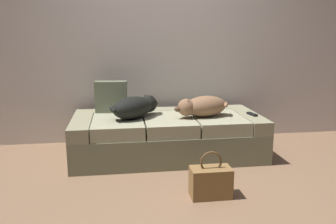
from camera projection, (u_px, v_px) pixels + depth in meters
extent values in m
plane|color=#856348|center=(187.00, 201.00, 2.68)|extent=(10.00, 10.00, 0.00)
cube|color=silver|center=(159.00, 23.00, 4.05)|extent=(6.40, 0.10, 2.80)
cube|color=#747659|center=(167.00, 142.00, 3.68)|extent=(1.95, 0.92, 0.30)
cube|color=gray|center=(82.00, 125.00, 3.51)|extent=(0.20, 0.92, 0.13)
cube|color=gray|center=(247.00, 119.00, 3.76)|extent=(0.20, 0.92, 0.13)
cube|color=gray|center=(163.00, 114.00, 3.98)|extent=(1.55, 0.20, 0.13)
cube|color=#A09E7D|center=(118.00, 126.00, 3.47)|extent=(0.50, 0.70, 0.13)
cube|color=#A09E7D|center=(169.00, 124.00, 3.54)|extent=(0.50, 0.70, 0.13)
cube|color=#A09E7D|center=(218.00, 122.00, 3.61)|extent=(0.50, 0.70, 0.13)
ellipsoid|color=black|center=(133.00, 108.00, 3.48)|extent=(0.54, 0.52, 0.22)
sphere|color=black|center=(149.00, 104.00, 3.65)|extent=(0.18, 0.18, 0.18)
ellipsoid|color=black|center=(154.00, 104.00, 3.71)|extent=(0.12, 0.12, 0.06)
cone|color=black|center=(145.00, 97.00, 3.67)|extent=(0.05, 0.05, 0.05)
cone|color=black|center=(152.00, 98.00, 3.61)|extent=(0.05, 0.05, 0.05)
ellipsoid|color=black|center=(113.00, 109.00, 3.36)|extent=(0.09, 0.20, 0.05)
ellipsoid|color=#886043|center=(205.00, 106.00, 3.57)|extent=(0.52, 0.37, 0.21)
sphere|color=#886043|center=(186.00, 107.00, 3.49)|extent=(0.17, 0.17, 0.17)
ellipsoid|color=brown|center=(179.00, 109.00, 3.46)|extent=(0.11, 0.09, 0.06)
cone|color=brown|center=(188.00, 102.00, 3.43)|extent=(0.04, 0.04, 0.05)
cone|color=brown|center=(184.00, 100.00, 3.52)|extent=(0.04, 0.04, 0.05)
ellipsoid|color=#886043|center=(226.00, 105.00, 3.60)|extent=(0.10, 0.19, 0.05)
cube|color=black|center=(252.00, 114.00, 3.64)|extent=(0.07, 0.16, 0.02)
cube|color=#656B53|center=(111.00, 97.00, 3.75)|extent=(0.35, 0.16, 0.34)
cube|color=olive|center=(211.00, 182.00, 2.73)|extent=(0.32, 0.18, 0.24)
torus|color=brown|center=(211.00, 162.00, 2.70)|extent=(0.18, 0.02, 0.18)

